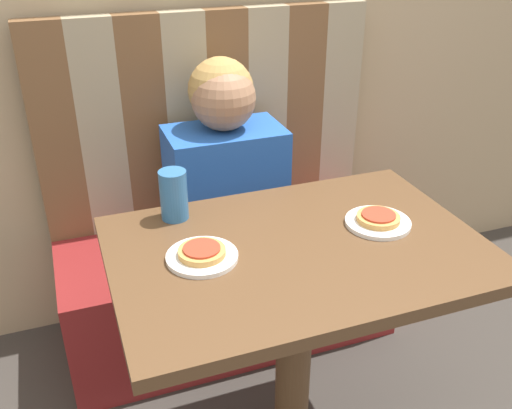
{
  "coord_description": "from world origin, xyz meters",
  "views": [
    {
      "loc": [
        -0.52,
        -1.11,
        1.53
      ],
      "look_at": [
        0.0,
        0.31,
        0.73
      ],
      "focal_mm": 40.0,
      "sensor_mm": 36.0,
      "label": 1
    }
  ],
  "objects_px": {
    "person": "(225,157)",
    "pizza_right": "(378,217)",
    "plate_right": "(378,223)",
    "pizza_left": "(202,251)",
    "drinking_cup": "(174,195)",
    "plate_left": "(202,257)"
  },
  "relations": [
    {
      "from": "person",
      "to": "drinking_cup",
      "type": "xyz_separation_m",
      "value": [
        -0.26,
        -0.38,
        0.08
      ]
    },
    {
      "from": "person",
      "to": "pizza_left",
      "type": "bearing_deg",
      "value": -112.1
    },
    {
      "from": "person",
      "to": "drinking_cup",
      "type": "relative_size",
      "value": 4.73
    },
    {
      "from": "plate_right",
      "to": "drinking_cup",
      "type": "xyz_separation_m",
      "value": [
        -0.5,
        0.22,
        0.06
      ]
    },
    {
      "from": "person",
      "to": "plate_left",
      "type": "bearing_deg",
      "value": -112.1
    },
    {
      "from": "person",
      "to": "plate_left",
      "type": "xyz_separation_m",
      "value": [
        -0.24,
        -0.6,
        0.01
      ]
    },
    {
      "from": "plate_left",
      "to": "pizza_left",
      "type": "xyz_separation_m",
      "value": [
        0.0,
        -0.0,
        0.02
      ]
    },
    {
      "from": "person",
      "to": "pizza_right",
      "type": "xyz_separation_m",
      "value": [
        0.24,
        -0.6,
        0.03
      ]
    },
    {
      "from": "plate_right",
      "to": "pizza_left",
      "type": "bearing_deg",
      "value": -180.0
    },
    {
      "from": "person",
      "to": "pizza_left",
      "type": "relative_size",
      "value": 5.66
    },
    {
      "from": "plate_left",
      "to": "plate_right",
      "type": "height_order",
      "value": "same"
    },
    {
      "from": "pizza_right",
      "to": "drinking_cup",
      "type": "xyz_separation_m",
      "value": [
        -0.5,
        0.22,
        0.05
      ]
    },
    {
      "from": "plate_left",
      "to": "plate_right",
      "type": "relative_size",
      "value": 1.0
    },
    {
      "from": "pizza_right",
      "to": "pizza_left",
      "type": "bearing_deg",
      "value": 180.0
    },
    {
      "from": "person",
      "to": "plate_right",
      "type": "bearing_deg",
      "value": -67.9
    },
    {
      "from": "person",
      "to": "pizza_right",
      "type": "distance_m",
      "value": 0.65
    },
    {
      "from": "plate_left",
      "to": "pizza_right",
      "type": "distance_m",
      "value": 0.49
    },
    {
      "from": "plate_left",
      "to": "pizza_right",
      "type": "bearing_deg",
      "value": -0.0
    },
    {
      "from": "pizza_right",
      "to": "drinking_cup",
      "type": "height_order",
      "value": "drinking_cup"
    },
    {
      "from": "pizza_right",
      "to": "drinking_cup",
      "type": "distance_m",
      "value": 0.55
    },
    {
      "from": "pizza_right",
      "to": "plate_right",
      "type": "bearing_deg",
      "value": 7.13
    },
    {
      "from": "person",
      "to": "drinking_cup",
      "type": "distance_m",
      "value": 0.46
    }
  ]
}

